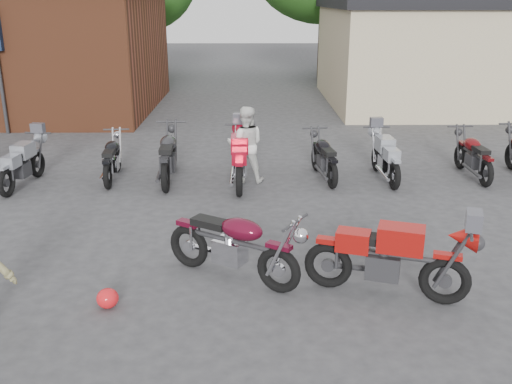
{
  "coord_description": "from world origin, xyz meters",
  "views": [
    {
      "loc": [
        0.49,
        -6.72,
        3.83
      ],
      "look_at": [
        0.58,
        1.84,
        0.9
      ],
      "focal_mm": 40.0,
      "sensor_mm": 36.0,
      "label": 1
    }
  ],
  "objects_px": {
    "row_bike_3": "(168,153)",
    "row_bike_6": "(386,155)",
    "row_bike_1": "(22,161)",
    "row_bike_5": "(324,155)",
    "helmet": "(108,298)",
    "person_light": "(246,145)",
    "sportbike": "(390,254)",
    "row_bike_2": "(112,156)",
    "vintage_motorcycle": "(234,240)",
    "row_bike_7": "(473,153)",
    "row_bike_4": "(240,156)"
  },
  "relations": [
    {
      "from": "row_bike_7",
      "to": "sportbike",
      "type": "bearing_deg",
      "value": 147.37
    },
    {
      "from": "vintage_motorcycle",
      "to": "row_bike_2",
      "type": "height_order",
      "value": "vintage_motorcycle"
    },
    {
      "from": "sportbike",
      "to": "row_bike_2",
      "type": "relative_size",
      "value": 1.15
    },
    {
      "from": "vintage_motorcycle",
      "to": "row_bike_1",
      "type": "bearing_deg",
      "value": 168.26
    },
    {
      "from": "row_bike_2",
      "to": "row_bike_6",
      "type": "height_order",
      "value": "row_bike_6"
    },
    {
      "from": "vintage_motorcycle",
      "to": "row_bike_4",
      "type": "relative_size",
      "value": 0.98
    },
    {
      "from": "row_bike_3",
      "to": "row_bike_6",
      "type": "relative_size",
      "value": 1.12
    },
    {
      "from": "vintage_motorcycle",
      "to": "person_light",
      "type": "bearing_deg",
      "value": 119.9
    },
    {
      "from": "vintage_motorcycle",
      "to": "row_bike_2",
      "type": "relative_size",
      "value": 1.14
    },
    {
      "from": "helmet",
      "to": "row_bike_1",
      "type": "distance_m",
      "value": 5.91
    },
    {
      "from": "person_light",
      "to": "row_bike_5",
      "type": "height_order",
      "value": "person_light"
    },
    {
      "from": "row_bike_3",
      "to": "row_bike_5",
      "type": "height_order",
      "value": "row_bike_3"
    },
    {
      "from": "person_light",
      "to": "row_bike_1",
      "type": "relative_size",
      "value": 0.88
    },
    {
      "from": "vintage_motorcycle",
      "to": "row_bike_3",
      "type": "bearing_deg",
      "value": 139.85
    },
    {
      "from": "sportbike",
      "to": "person_light",
      "type": "distance_m",
      "value": 5.47
    },
    {
      "from": "sportbike",
      "to": "row_bike_7",
      "type": "distance_m",
      "value": 6.21
    },
    {
      "from": "helmet",
      "to": "person_light",
      "type": "height_order",
      "value": "person_light"
    },
    {
      "from": "row_bike_1",
      "to": "row_bike_2",
      "type": "xyz_separation_m",
      "value": [
        1.79,
        0.47,
        -0.01
      ]
    },
    {
      "from": "sportbike",
      "to": "row_bike_1",
      "type": "height_order",
      "value": "sportbike"
    },
    {
      "from": "helmet",
      "to": "row_bike_6",
      "type": "relative_size",
      "value": 0.15
    },
    {
      "from": "row_bike_2",
      "to": "row_bike_3",
      "type": "bearing_deg",
      "value": -98.93
    },
    {
      "from": "helmet",
      "to": "row_bike_2",
      "type": "distance_m",
      "value": 5.69
    },
    {
      "from": "person_light",
      "to": "row_bike_4",
      "type": "relative_size",
      "value": 0.77
    },
    {
      "from": "row_bike_5",
      "to": "row_bike_1",
      "type": "bearing_deg",
      "value": 86.06
    },
    {
      "from": "row_bike_1",
      "to": "row_bike_5",
      "type": "height_order",
      "value": "row_bike_1"
    },
    {
      "from": "helmet",
      "to": "row_bike_2",
      "type": "xyz_separation_m",
      "value": [
        -1.18,
        5.55,
        0.4
      ]
    },
    {
      "from": "sportbike",
      "to": "row_bike_6",
      "type": "distance_m",
      "value": 5.33
    },
    {
      "from": "row_bike_4",
      "to": "row_bike_5",
      "type": "distance_m",
      "value": 1.89
    },
    {
      "from": "person_light",
      "to": "row_bike_6",
      "type": "distance_m",
      "value": 3.08
    },
    {
      "from": "sportbike",
      "to": "row_bike_1",
      "type": "relative_size",
      "value": 1.13
    },
    {
      "from": "row_bike_3",
      "to": "row_bike_1",
      "type": "bearing_deg",
      "value": 94.19
    },
    {
      "from": "sportbike",
      "to": "helmet",
      "type": "height_order",
      "value": "sportbike"
    },
    {
      "from": "sportbike",
      "to": "helmet",
      "type": "xyz_separation_m",
      "value": [
        -3.7,
        -0.27,
        -0.48
      ]
    },
    {
      "from": "row_bike_2",
      "to": "row_bike_5",
      "type": "height_order",
      "value": "row_bike_5"
    },
    {
      "from": "sportbike",
      "to": "row_bike_3",
      "type": "relative_size",
      "value": 0.98
    },
    {
      "from": "row_bike_1",
      "to": "row_bike_7",
      "type": "relative_size",
      "value": 1.0
    },
    {
      "from": "row_bike_5",
      "to": "row_bike_7",
      "type": "distance_m",
      "value": 3.34
    },
    {
      "from": "sportbike",
      "to": "person_light",
      "type": "relative_size",
      "value": 1.28
    },
    {
      "from": "row_bike_2",
      "to": "row_bike_3",
      "type": "xyz_separation_m",
      "value": [
        1.26,
        -0.11,
        0.09
      ]
    },
    {
      "from": "row_bike_6",
      "to": "row_bike_7",
      "type": "height_order",
      "value": "row_bike_6"
    },
    {
      "from": "helmet",
      "to": "row_bike_6",
      "type": "bearing_deg",
      "value": 48.64
    },
    {
      "from": "sportbike",
      "to": "vintage_motorcycle",
      "type": "bearing_deg",
      "value": -175.27
    },
    {
      "from": "row_bike_2",
      "to": "row_bike_4",
      "type": "bearing_deg",
      "value": -101.62
    },
    {
      "from": "row_bike_6",
      "to": "helmet",
      "type": "bearing_deg",
      "value": 135.54
    },
    {
      "from": "row_bike_4",
      "to": "row_bike_6",
      "type": "distance_m",
      "value": 3.21
    },
    {
      "from": "row_bike_1",
      "to": "row_bike_6",
      "type": "bearing_deg",
      "value": -81.03
    },
    {
      "from": "row_bike_4",
      "to": "row_bike_6",
      "type": "height_order",
      "value": "row_bike_4"
    },
    {
      "from": "person_light",
      "to": "row_bike_7",
      "type": "xyz_separation_m",
      "value": [
        5.06,
        0.26,
        -0.28
      ]
    },
    {
      "from": "helmet",
      "to": "row_bike_1",
      "type": "height_order",
      "value": "row_bike_1"
    },
    {
      "from": "row_bike_3",
      "to": "sportbike",
      "type": "bearing_deg",
      "value": -147.47
    }
  ]
}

